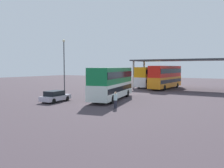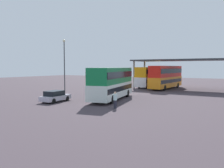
{
  "view_description": "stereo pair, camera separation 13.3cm",
  "coord_description": "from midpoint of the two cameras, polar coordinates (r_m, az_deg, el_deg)",
  "views": [
    {
      "loc": [
        14.91,
        -21.86,
        4.16
      ],
      "look_at": [
        -0.25,
        3.63,
        2.0
      ],
      "focal_mm": 37.26,
      "sensor_mm": 36.0,
      "label": 1
    },
    {
      "loc": [
        15.03,
        -21.8,
        4.16
      ],
      "look_at": [
        -0.25,
        3.63,
        2.0
      ],
      "focal_mm": 37.26,
      "sensor_mm": 36.0,
      "label": 2
    }
  ],
  "objects": [
    {
      "name": "parked_hatchback",
      "position": [
        28.65,
        -13.89,
        -2.95
      ],
      "size": [
        1.9,
        4.09,
        1.35
      ],
      "rotation": [
        0.0,
        0.0,
        1.64
      ],
      "color": "#B6AFC1",
      "rests_on": "ground_plane"
    },
    {
      "name": "depot_canopy",
      "position": [
        44.93,
        19.42,
        5.36
      ],
      "size": [
        23.02,
        6.5,
        5.61
      ],
      "rotation": [
        0.0,
        0.0,
        -0.0
      ],
      "color": "#33353A",
      "rests_on": "ground_plane"
    },
    {
      "name": "double_decker_near_canopy",
      "position": [
        49.23,
        9.43,
        1.92
      ],
      "size": [
        2.86,
        10.91,
        4.15
      ],
      "rotation": [
        0.0,
        0.0,
        1.54
      ],
      "color": "silver",
      "rests_on": "ground_plane"
    },
    {
      "name": "double_decker_main",
      "position": [
        29.73,
        -0.12,
        0.47
      ],
      "size": [
        4.63,
        10.9,
        4.08
      ],
      "rotation": [
        0.0,
        0.0,
        1.78
      ],
      "color": "silver",
      "rests_on": "ground_plane"
    },
    {
      "name": "double_decker_mid_row",
      "position": [
        45.83,
        12.96,
        1.86
      ],
      "size": [
        3.07,
        11.54,
        4.39
      ],
      "rotation": [
        0.0,
        0.0,
        1.51
      ],
      "color": "orange",
      "rests_on": "ground_plane"
    },
    {
      "name": "pedestrian_waiting",
      "position": [
        23.5,
        0.69,
        -3.95
      ],
      "size": [
        0.38,
        0.38,
        1.69
      ],
      "rotation": [
        0.0,
        0.0,
        3.7
      ],
      "color": "#262633",
      "rests_on": "ground_plane"
    },
    {
      "name": "ground_plane",
      "position": [
        26.79,
        -3.67,
        -4.77
      ],
      "size": [
        140.0,
        140.0,
        0.0
      ],
      "primitive_type": "plane",
      "color": "#42373E"
    },
    {
      "name": "lamppost_tall",
      "position": [
        39.64,
        -11.78,
        5.89
      ],
      "size": [
        0.44,
        0.44,
        8.74
      ],
      "color": "#33353A",
      "rests_on": "ground_plane"
    }
  ]
}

